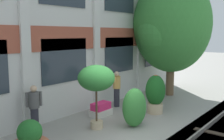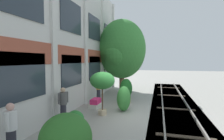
{
  "view_description": "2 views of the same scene",
  "coord_description": "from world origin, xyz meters",
  "px_view_note": "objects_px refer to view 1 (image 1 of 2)",
  "views": [
    {
      "loc": [
        -6.75,
        -4.94,
        3.29
      ],
      "look_at": [
        1.11,
        1.34,
        1.88
      ],
      "focal_mm": 42.0,
      "sensor_mm": 36.0,
      "label": 1
    },
    {
      "loc": [
        -8.66,
        -1.81,
        2.83
      ],
      "look_at": [
        1.3,
        0.86,
        2.24
      ],
      "focal_mm": 28.0,
      "sensor_mm": 36.0,
      "label": 2
    }
  ],
  "objects_px": {
    "potted_plant_square_trough": "(101,110)",
    "potted_plant_ribbed_drum": "(155,92)",
    "resident_watching_tracks": "(117,88)",
    "resident_by_doorway": "(34,108)",
    "broadleaf_tree": "(172,26)",
    "potted_plant_terracotta_small": "(96,80)",
    "potted_plant_wide_bowl": "(30,139)",
    "topiary_hedge": "(134,108)"
  },
  "relations": [
    {
      "from": "potted_plant_wide_bowl",
      "to": "potted_plant_ribbed_drum",
      "type": "relative_size",
      "value": 0.69
    },
    {
      "from": "broadleaf_tree",
      "to": "resident_by_doorway",
      "type": "bearing_deg",
      "value": 172.57
    },
    {
      "from": "potted_plant_square_trough",
      "to": "resident_by_doorway",
      "type": "bearing_deg",
      "value": 169.49
    },
    {
      "from": "potted_plant_wide_bowl",
      "to": "topiary_hedge",
      "type": "bearing_deg",
      "value": -19.41
    },
    {
      "from": "potted_plant_square_trough",
      "to": "resident_watching_tracks",
      "type": "xyz_separation_m",
      "value": [
        1.48,
        0.34,
        0.6
      ]
    },
    {
      "from": "potted_plant_ribbed_drum",
      "to": "potted_plant_terracotta_small",
      "type": "distance_m",
      "value": 3.04
    },
    {
      "from": "broadleaf_tree",
      "to": "topiary_hedge",
      "type": "distance_m",
      "value": 6.14
    },
    {
      "from": "broadleaf_tree",
      "to": "potted_plant_ribbed_drum",
      "type": "relative_size",
      "value": 3.91
    },
    {
      "from": "potted_plant_wide_bowl",
      "to": "potted_plant_ribbed_drum",
      "type": "height_order",
      "value": "potted_plant_ribbed_drum"
    },
    {
      "from": "resident_by_doorway",
      "to": "resident_watching_tracks",
      "type": "distance_m",
      "value": 4.23
    },
    {
      "from": "potted_plant_terracotta_small",
      "to": "potted_plant_ribbed_drum",
      "type": "bearing_deg",
      "value": -14.07
    },
    {
      "from": "potted_plant_wide_bowl",
      "to": "potted_plant_terracotta_small",
      "type": "distance_m",
      "value": 2.86
    },
    {
      "from": "broadleaf_tree",
      "to": "resident_watching_tracks",
      "type": "xyz_separation_m",
      "value": [
        -3.59,
        0.85,
        -2.79
      ]
    },
    {
      "from": "potted_plant_wide_bowl",
      "to": "resident_by_doorway",
      "type": "bearing_deg",
      "value": 49.16
    },
    {
      "from": "broadleaf_tree",
      "to": "potted_plant_terracotta_small",
      "type": "bearing_deg",
      "value": -177.33
    },
    {
      "from": "broadleaf_tree",
      "to": "potted_plant_wide_bowl",
      "type": "height_order",
      "value": "broadleaf_tree"
    },
    {
      "from": "broadleaf_tree",
      "to": "topiary_hedge",
      "type": "relative_size",
      "value": 4.52
    },
    {
      "from": "potted_plant_ribbed_drum",
      "to": "resident_by_doorway",
      "type": "relative_size",
      "value": 0.99
    },
    {
      "from": "potted_plant_wide_bowl",
      "to": "topiary_hedge",
      "type": "distance_m",
      "value": 3.68
    },
    {
      "from": "potted_plant_ribbed_drum",
      "to": "resident_watching_tracks",
      "type": "height_order",
      "value": "resident_watching_tracks"
    },
    {
      "from": "potted_plant_square_trough",
      "to": "broadleaf_tree",
      "type": "bearing_deg",
      "value": -5.73
    },
    {
      "from": "broadleaf_tree",
      "to": "resident_by_doorway",
      "type": "relative_size",
      "value": 3.88
    },
    {
      "from": "potted_plant_ribbed_drum",
      "to": "resident_by_doorway",
      "type": "height_order",
      "value": "resident_by_doorway"
    },
    {
      "from": "potted_plant_ribbed_drum",
      "to": "resident_watching_tracks",
      "type": "bearing_deg",
      "value": 96.55
    },
    {
      "from": "potted_plant_terracotta_small",
      "to": "resident_by_doorway",
      "type": "xyz_separation_m",
      "value": [
        -1.6,
        1.31,
        -0.86
      ]
    },
    {
      "from": "resident_by_doorway",
      "to": "topiary_hedge",
      "type": "height_order",
      "value": "resident_by_doorway"
    },
    {
      "from": "broadleaf_tree",
      "to": "resident_watching_tracks",
      "type": "distance_m",
      "value": 4.62
    },
    {
      "from": "potted_plant_square_trough",
      "to": "resident_watching_tracks",
      "type": "distance_m",
      "value": 1.63
    },
    {
      "from": "potted_plant_terracotta_small",
      "to": "broadleaf_tree",
      "type": "bearing_deg",
      "value": 2.67
    },
    {
      "from": "topiary_hedge",
      "to": "broadleaf_tree",
      "type": "bearing_deg",
      "value": 13.07
    },
    {
      "from": "potted_plant_square_trough",
      "to": "potted_plant_ribbed_drum",
      "type": "relative_size",
      "value": 0.58
    },
    {
      "from": "potted_plant_ribbed_drum",
      "to": "resident_by_doorway",
      "type": "bearing_deg",
      "value": 155.54
    },
    {
      "from": "potted_plant_square_trough",
      "to": "potted_plant_terracotta_small",
      "type": "height_order",
      "value": "potted_plant_terracotta_small"
    },
    {
      "from": "potted_plant_square_trough",
      "to": "resident_by_doorway",
      "type": "height_order",
      "value": "resident_by_doorway"
    },
    {
      "from": "broadleaf_tree",
      "to": "potted_plant_square_trough",
      "type": "bearing_deg",
      "value": 174.27
    },
    {
      "from": "resident_by_doorway",
      "to": "potted_plant_square_trough",
      "type": "bearing_deg",
      "value": 103.97
    },
    {
      "from": "potted_plant_terracotta_small",
      "to": "resident_watching_tracks",
      "type": "distance_m",
      "value": 2.99
    },
    {
      "from": "potted_plant_ribbed_drum",
      "to": "topiary_hedge",
      "type": "relative_size",
      "value": 1.16
    },
    {
      "from": "potted_plant_wide_bowl",
      "to": "potted_plant_ribbed_drum",
      "type": "distance_m",
      "value": 5.44
    },
    {
      "from": "broadleaf_tree",
      "to": "resident_by_doorway",
      "type": "xyz_separation_m",
      "value": [
        -7.82,
        1.02,
        -2.78
      ]
    },
    {
      "from": "broadleaf_tree",
      "to": "potted_plant_terracotta_small",
      "type": "relative_size",
      "value": 2.81
    },
    {
      "from": "broadleaf_tree",
      "to": "resident_by_doorway",
      "type": "height_order",
      "value": "broadleaf_tree"
    }
  ]
}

